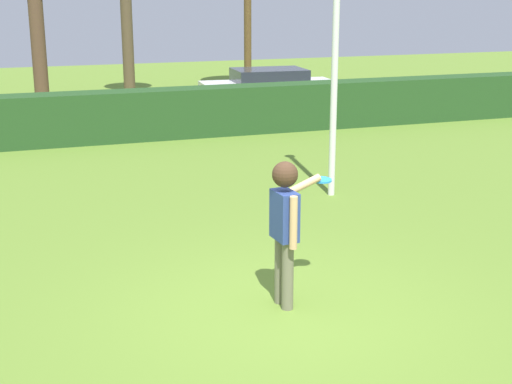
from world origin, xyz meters
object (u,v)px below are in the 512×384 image
Objects in this scene: frisbee at (322,180)px; lamppost at (336,32)px; person at (285,218)px; parked_car_white at (269,87)px.

frisbee is 0.05× the size of lamppost.
lamppost reaches higher than person.
person is at bearing -149.97° from frisbee.
frisbee is (0.61, 0.35, 0.32)m from person.
lamppost reaches higher than frisbee.
lamppost is at bearing 63.02° from frisbee.
frisbee is 14.41m from parked_car_white.
person is 5.33m from lamppost.
parked_car_white is at bearing 70.39° from person.
frisbee reaches higher than parked_car_white.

